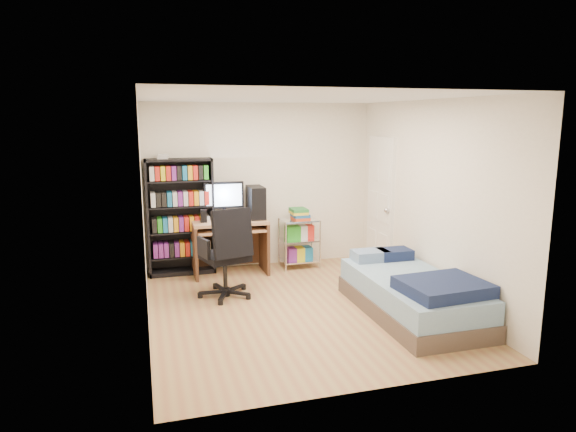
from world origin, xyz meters
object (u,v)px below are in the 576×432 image
object	(u,v)px
media_shelf	(180,216)
office_chair	(227,269)
computer_desk	(236,224)
bed	(413,294)

from	to	relation	value
media_shelf	office_chair	size ratio (longest dim) A/B	1.50
media_shelf	computer_desk	distance (m)	0.82
office_chair	bed	xyz separation A→B (m)	(1.98, -1.20, -0.12)
media_shelf	office_chair	bearing A→B (deg)	-68.68
media_shelf	office_chair	world-z (taller)	media_shelf
media_shelf	computer_desk	world-z (taller)	media_shelf
bed	computer_desk	bearing A→B (deg)	126.46
media_shelf	bed	world-z (taller)	media_shelf
bed	office_chair	bearing A→B (deg)	148.80
computer_desk	bed	world-z (taller)	computer_desk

